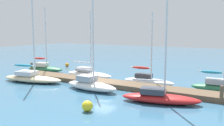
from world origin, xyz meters
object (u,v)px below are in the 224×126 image
Objects in this scene: sailboat_1 at (32,77)px; sailboat_6 at (220,86)px; mooring_buoy_orange at (67,65)px; sailboat_3 at (91,84)px; sailboat_0 at (45,68)px; sailboat_2 at (88,73)px; mooring_buoy_yellow at (87,106)px; sailboat_5 at (160,97)px; sailboat_4 at (148,80)px.

sailboat_1 reaches higher than sailboat_6.
sailboat_3 is at bearing -41.14° from mooring_buoy_orange.
sailboat_0 reaches higher than sailboat_2.
sailboat_2 is 12.46m from mooring_buoy_yellow.
sailboat_3 is at bearing 161.28° from sailboat_5.
sailboat_0 is 1.04× the size of sailboat_3.
sailboat_2 is 14.27m from sailboat_6.
sailboat_2 is 0.88× the size of sailboat_6.
sailboat_5 is 6.88m from sailboat_6.
sailboat_3 is (11.26, -5.20, -0.01)m from sailboat_0.
sailboat_0 is at bearing 176.25° from sailboat_4.
sailboat_2 is (7.30, -0.16, -0.07)m from sailboat_0.
sailboat_1 is at bearing 164.71° from sailboat_5.
sailboat_5 is 21.86m from mooring_buoy_orange.
sailboat_6 reaches higher than sailboat_3.
sailboat_6 is 22.86m from mooring_buoy_orange.
sailboat_1 is 12.33m from sailboat_4.
sailboat_3 reaches higher than sailboat_2.
mooring_buoy_orange is (-11.99, 10.47, -0.27)m from sailboat_3.
sailboat_6 reaches higher than sailboat_5.
sailboat_2 is at bearing 44.32° from sailboat_1.
sailboat_6 is at bearing 56.33° from mooring_buoy_yellow.
sailboat_1 reaches higher than sailboat_3.
sailboat_5 is at bearing -27.37° from sailboat_2.
sailboat_4 is at bearing 88.61° from mooring_buoy_yellow.
sailboat_3 is at bearing -51.76° from sailboat_2.
sailboat_1 reaches higher than sailboat_2.
sailboat_3 is 6.06m from mooring_buoy_yellow.
sailboat_1 is 20.23× the size of mooring_buoy_orange.
sailboat_6 is (14.27, 0.35, 0.08)m from sailboat_2.
sailboat_0 is 1.06× the size of sailboat_5.
sailboat_5 is (14.50, -0.36, -0.08)m from sailboat_1.
mooring_buoy_yellow is (7.32, -10.09, -0.11)m from sailboat_2.
sailboat_6 is 12.54m from mooring_buoy_yellow.
sailboat_4 is 0.83× the size of sailboat_6.
sailboat_1 is 1.31× the size of sailboat_6.
sailboat_0 is 21.57m from sailboat_6.
sailboat_6 is 15.39× the size of mooring_buoy_orange.
mooring_buoy_yellow is at bearing -128.89° from sailboat_6.
sailboat_1 is at bearing -174.55° from sailboat_3.
sailboat_6 is (17.93, 5.61, 0.01)m from sailboat_1.
sailboat_4 is 16.55m from mooring_buoy_orange.
sailboat_5 is (6.88, -0.58, -0.07)m from sailboat_3.
sailboat_2 is at bearing 176.39° from sailboat_4.
sailboat_6 is (3.43, 5.97, 0.09)m from sailboat_5.
sailboat_4 is at bearing 13.70° from sailboat_1.
sailboat_4 is 0.91× the size of sailboat_5.
sailboat_3 is at bearing -157.63° from sailboat_6.
sailboat_0 is 1.16× the size of sailboat_4.
sailboat_5 is at bearing -30.37° from mooring_buoy_orange.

